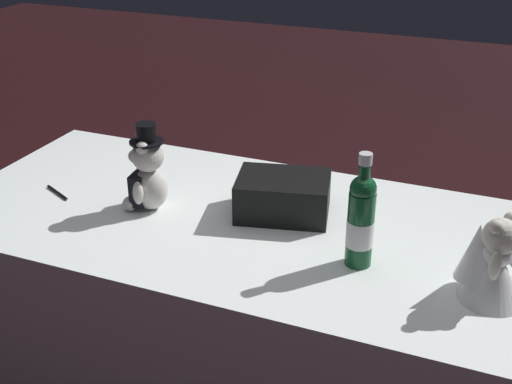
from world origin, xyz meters
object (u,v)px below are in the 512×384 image
at_px(gift_case_black, 283,196).
at_px(teddy_bear_bride, 491,262).
at_px(champagne_bottle, 361,219).
at_px(teddy_bear_groom, 147,175).
at_px(signing_pen, 58,193).

bearing_deg(gift_case_black, teddy_bear_bride, 160.23).
bearing_deg(teddy_bear_bride, champagne_bottle, -5.21).
bearing_deg(teddy_bear_bride, teddy_bear_groom, -5.66).
relative_size(champagne_bottle, gift_case_black, 1.02).
distance_m(teddy_bear_groom, signing_pen, 0.35).
bearing_deg(gift_case_black, teddy_bear_groom, 16.79).
height_order(champagne_bottle, signing_pen, champagne_bottle).
xyz_separation_m(teddy_bear_bride, signing_pen, (1.37, -0.07, -0.10)).
height_order(champagne_bottle, gift_case_black, champagne_bottle).
xyz_separation_m(teddy_bear_groom, champagne_bottle, (-0.70, 0.07, 0.02)).
xyz_separation_m(teddy_bear_bride, gift_case_black, (0.63, -0.23, -0.04)).
bearing_deg(gift_case_black, champagne_bottle, 146.08).
xyz_separation_m(teddy_bear_groom, signing_pen, (0.33, 0.03, -0.11)).
xyz_separation_m(teddy_bear_groom, teddy_bear_bride, (-1.04, 0.10, -0.01)).
bearing_deg(teddy_bear_groom, teddy_bear_bride, 174.34).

